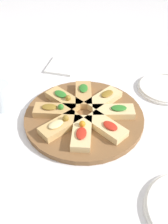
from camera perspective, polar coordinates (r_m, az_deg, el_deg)
ground_plane at (r=0.88m, az=-0.00°, el=-1.46°), size 3.00×3.00×0.00m
serving_board at (r=0.87m, az=-0.00°, el=-1.02°), size 0.39×0.39×0.02m
focaccia_slice_0 at (r=0.93m, az=-0.11°, el=3.94°), size 0.15×0.12×0.03m
focaccia_slice_1 at (r=0.91m, az=-4.38°, el=2.83°), size 0.09×0.15×0.04m
focaccia_slice_2 at (r=0.87m, az=-6.39°, el=0.37°), size 0.11×0.15×0.04m
focaccia_slice_3 at (r=0.81m, az=-5.13°, el=-2.85°), size 0.15×0.10×0.04m
focaccia_slice_4 at (r=0.79m, az=-0.49°, el=-4.49°), size 0.15×0.11×0.04m
focaccia_slice_5 at (r=0.81m, az=4.84°, el=-3.17°), size 0.09×0.15×0.03m
focaccia_slice_6 at (r=0.86m, az=6.48°, el=0.13°), size 0.12×0.15×0.03m
focaccia_slice_7 at (r=0.91m, az=4.34°, el=2.86°), size 0.15×0.09×0.03m
plate_left at (r=1.05m, az=17.18°, el=5.06°), size 0.21×0.21×0.02m
water_glass at (r=0.94m, az=-17.79°, el=3.26°), size 0.07×0.07×0.09m
napkin_stack at (r=1.15m, az=-4.78°, el=9.99°), size 0.16×0.15×0.01m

